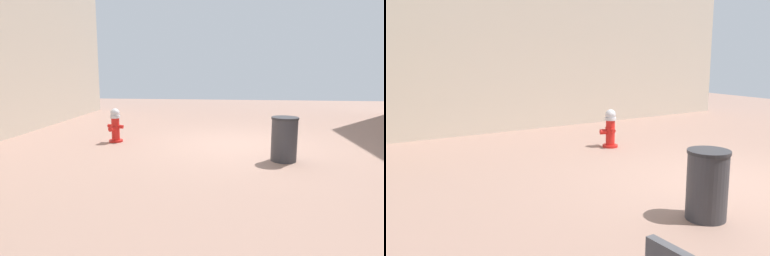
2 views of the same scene
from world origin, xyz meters
TOP-DOWN VIEW (x-y plane):
  - ground_plane at (0.00, 0.00)m, footprint 23.40×23.40m
  - fire_hydrant at (3.08, -0.01)m, footprint 0.42×0.40m
  - trash_bin at (-0.70, 1.31)m, footprint 0.51×0.51m

SIDE VIEW (x-z plane):
  - ground_plane at x=0.00m, z-range 0.00..0.00m
  - fire_hydrant at x=3.08m, z-range 0.00..0.81m
  - trash_bin at x=-0.70m, z-range 0.00..0.85m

